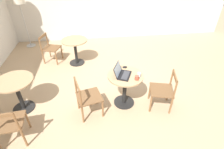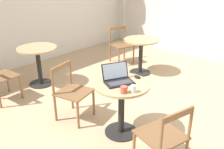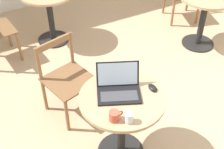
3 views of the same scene
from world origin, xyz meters
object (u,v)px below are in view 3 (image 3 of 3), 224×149
Objects in this scene: mouse at (153,88)px; drinking_glass at (129,117)px; cafe_table_near at (122,114)px; laptop at (119,88)px; chair_near_back at (67,78)px; cafe_table_mid at (205,10)px; cafe_table_far at (49,6)px; mug at (114,116)px.

mouse is 1.13× the size of drinking_glass.
drinking_glass is at bearing -108.92° from cafe_table_near.
laptop reaches higher than drinking_glass.
chair_near_back is (-0.20, 0.79, -0.11)m from cafe_table_near.
chair_near_back is 1.86× the size of laptop.
chair_near_back reaches higher than cafe_table_mid.
cafe_table_far is 6.37× the size of mug.
cafe_table_far is 8.40× the size of drinking_glass.
mouse is at bearing 31.04° from drinking_glass.
chair_near_back reaches higher than mouse.
chair_near_back is at bearing 96.47° from drinking_glass.
laptop reaches higher than mug.
mouse is (0.17, -2.20, 0.22)m from cafe_table_far.
laptop is at bearing -92.79° from cafe_table_far.
laptop reaches higher than cafe_table_mid.
drinking_glass is (0.09, -0.07, 0.00)m from mug.
cafe_table_near and cafe_table_mid have the same top height.
cafe_table_mid is 2.16m from laptop.
cafe_table_near is at bearing 172.14° from mouse.
laptop is at bearing 74.63° from drinking_glass.
cafe_table_mid is 6.37× the size of mug.
cafe_table_mid is 1.68× the size of laptop.
mug reaches higher than mouse.
laptop is at bearing 89.56° from cafe_table_near.
mouse is at bearing -7.86° from cafe_table_near.
mug is (-0.17, -0.25, -0.00)m from laptop.
drinking_glass reaches higher than cafe_table_near.
cafe_table_far is 2.38m from mug.
mouse is 0.85× the size of mug.
chair_near_back is 1.01m from mouse.
cafe_table_far is at bearing 149.01° from cafe_table_mid.
laptop is at bearing -151.21° from cafe_table_mid.
mug is at bearing 141.62° from drinking_glass.
mouse is at bearing -20.60° from laptop.
mouse is at bearing 18.32° from mug.
chair_near_back is 1.11m from drinking_glass.
mug reaches higher than cafe_table_far.
cafe_table_mid is 0.90× the size of chair_near_back.
cafe_table_near is at bearing 71.08° from drinking_glass.
cafe_table_near is 1.00× the size of cafe_table_mid.
mug is 0.11m from drinking_glass.
drinking_glass reaches higher than mouse.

